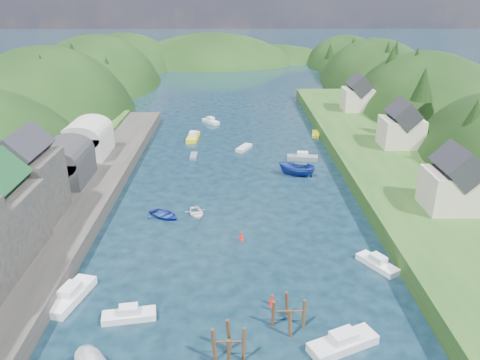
{
  "coord_description": "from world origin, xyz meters",
  "views": [
    {
      "loc": [
        -0.8,
        -32.0,
        28.51
      ],
      "look_at": [
        0.0,
        28.0,
        4.0
      ],
      "focal_mm": 35.0,
      "sensor_mm": 36.0,
      "label": 1
    }
  ],
  "objects_px": {
    "piling_cluster_near": "(229,347)",
    "piling_cluster_far": "(288,316)",
    "channel_buoy_far": "(242,236)",
    "channel_buoy_near": "(272,300)"
  },
  "relations": [
    {
      "from": "channel_buoy_near",
      "to": "piling_cluster_near",
      "type": "bearing_deg",
      "value": -119.3
    },
    {
      "from": "channel_buoy_near",
      "to": "channel_buoy_far",
      "type": "distance_m",
      "value": 13.05
    },
    {
      "from": "piling_cluster_near",
      "to": "piling_cluster_far",
      "type": "xyz_separation_m",
      "value": [
        5.36,
        4.22,
        -0.23
      ]
    },
    {
      "from": "channel_buoy_near",
      "to": "channel_buoy_far",
      "type": "bearing_deg",
      "value": 102.19
    },
    {
      "from": "piling_cluster_far",
      "to": "channel_buoy_far",
      "type": "xyz_separation_m",
      "value": [
        -4.0,
        15.88,
        -0.6
      ]
    },
    {
      "from": "piling_cluster_far",
      "to": "piling_cluster_near",
      "type": "bearing_deg",
      "value": -141.79
    },
    {
      "from": "piling_cluster_near",
      "to": "channel_buoy_near",
      "type": "bearing_deg",
      "value": 60.7
    },
    {
      "from": "piling_cluster_far",
      "to": "channel_buoy_far",
      "type": "distance_m",
      "value": 16.38
    },
    {
      "from": "piling_cluster_near",
      "to": "piling_cluster_far",
      "type": "bearing_deg",
      "value": 38.21
    },
    {
      "from": "piling_cluster_near",
      "to": "channel_buoy_far",
      "type": "distance_m",
      "value": 20.16
    }
  ]
}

